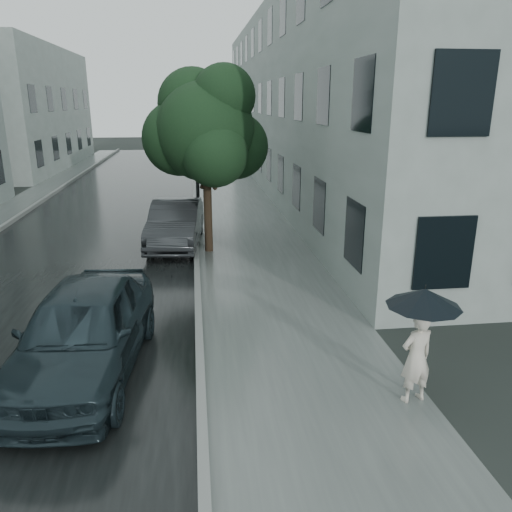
{
  "coord_description": "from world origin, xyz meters",
  "views": [
    {
      "loc": [
        -1.56,
        -7.43,
        4.48
      ],
      "look_at": [
        -0.3,
        2.69,
        1.3
      ],
      "focal_mm": 35.0,
      "sensor_mm": 36.0,
      "label": 1
    }
  ],
  "objects": [
    {
      "name": "umbrella",
      "position": [
        1.75,
        -0.95,
        1.71
      ],
      "size": [
        1.47,
        1.47,
        0.96
      ],
      "rotation": [
        0.0,
        0.0,
        0.41
      ],
      "color": "black",
      "rests_on": "ground"
    },
    {
      "name": "kerb_far",
      "position": [
        -8.57,
        12.0,
        0.07
      ],
      "size": [
        0.15,
        60.0,
        0.15
      ],
      "primitive_type": "cube",
      "color": "slate",
      "rests_on": "ground"
    },
    {
      "name": "pedestrian",
      "position": [
        1.7,
        -1.0,
        0.75
      ],
      "size": [
        0.61,
        0.47,
        1.48
      ],
      "primitive_type": "imported",
      "rotation": [
        0.0,
        0.0,
        3.39
      ],
      "color": "beige",
      "rests_on": "sidewalk"
    },
    {
      "name": "sidewalk",
      "position": [
        0.25,
        12.0,
        0.0
      ],
      "size": [
        3.5,
        60.0,
        0.01
      ],
      "primitive_type": "cube",
      "color": "slate",
      "rests_on": "ground"
    },
    {
      "name": "street_tree",
      "position": [
        -1.18,
        7.67,
        3.67
      ],
      "size": [
        3.78,
        3.43,
        5.51
      ],
      "color": "#332619",
      "rests_on": "ground"
    },
    {
      "name": "car_far",
      "position": [
        -2.2,
        8.42,
        0.72
      ],
      "size": [
        1.87,
        4.43,
        1.42
      ],
      "primitive_type": "imported",
      "rotation": [
        0.0,
        0.0,
        -0.09
      ],
      "color": "#26292B",
      "rests_on": "ground"
    },
    {
      "name": "lamp_post",
      "position": [
        -1.6,
        9.9,
        2.96
      ],
      "size": [
        0.85,
        0.35,
        5.18
      ],
      "rotation": [
        0.0,
        0.0,
        -0.1
      ],
      "color": "black",
      "rests_on": "ground"
    },
    {
      "name": "asphalt_road",
      "position": [
        -5.08,
        12.0,
        0.0
      ],
      "size": [
        6.85,
        60.0,
        0.0
      ],
      "primitive_type": "cube",
      "color": "black",
      "rests_on": "ground"
    },
    {
      "name": "building_near",
      "position": [
        5.47,
        19.5,
        4.5
      ],
      "size": [
        7.02,
        36.0,
        9.0
      ],
      "color": "#909D98",
      "rests_on": "ground"
    },
    {
      "name": "kerb_near",
      "position": [
        -1.57,
        12.0,
        0.07
      ],
      "size": [
        0.15,
        60.0,
        0.15
      ],
      "primitive_type": "cube",
      "color": "slate",
      "rests_on": "ground"
    },
    {
      "name": "car_near",
      "position": [
        -3.5,
        0.5,
        0.79
      ],
      "size": [
        2.25,
        4.75,
        1.57
      ],
      "primitive_type": "imported",
      "rotation": [
        0.0,
        0.0,
        -0.09
      ],
      "color": "#1B282D",
      "rests_on": "ground"
    },
    {
      "name": "building_far_b",
      "position": [
        -13.77,
        30.0,
        4.0
      ],
      "size": [
        7.02,
        18.0,
        8.0
      ],
      "color": "#909D98",
      "rests_on": "ground"
    },
    {
      "name": "ground",
      "position": [
        0.0,
        0.0,
        0.0
      ],
      "size": [
        120.0,
        120.0,
        0.0
      ],
      "primitive_type": "plane",
      "color": "black",
      "rests_on": "ground"
    }
  ]
}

